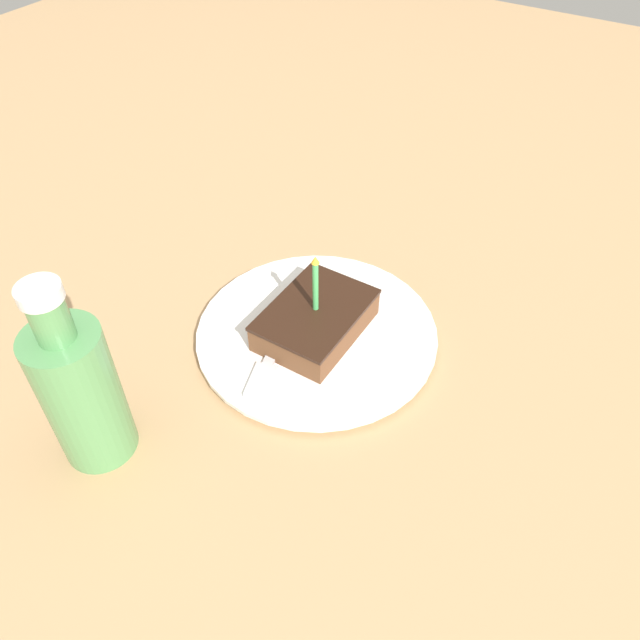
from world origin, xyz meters
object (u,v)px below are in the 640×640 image
(cake_slice, at_px, (315,319))
(bottle, at_px, (80,390))
(fork, at_px, (277,343))
(plate, at_px, (320,335))

(cake_slice, distance_m, bottle, 0.26)
(fork, bearing_deg, bottle, 68.07)
(fork, bearing_deg, plate, -123.69)
(cake_slice, xyz_separation_m, fork, (0.02, 0.04, -0.02))
(plate, relative_size, bottle, 1.33)
(plate, bearing_deg, cake_slice, 23.85)
(cake_slice, bearing_deg, plate, -156.15)
(cake_slice, relative_size, fork, 0.72)
(bottle, bearing_deg, cake_slice, -113.48)
(cake_slice, relative_size, bottle, 0.64)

